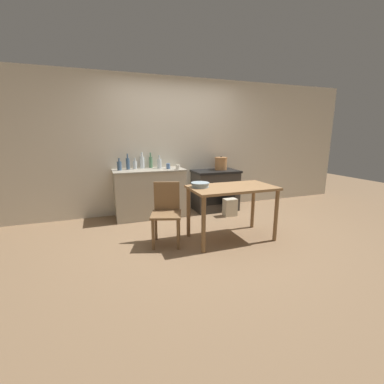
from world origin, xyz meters
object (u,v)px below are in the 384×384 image
Objects in this scene: work_table at (232,194)px; cup_mid_right at (168,166)px; bottle_center at (128,163)px; cup_right at (178,167)px; mixing_bowl_large at (200,185)px; stove at (215,190)px; stock_pot at (221,163)px; bottle_left at (119,166)px; bottle_center_left at (142,162)px; chair at (166,211)px; bottle_mid_left at (135,165)px; bottle_far_left at (151,162)px; flour_sack at (230,207)px; bottle_center_right at (159,163)px.

cup_mid_right reaches higher than work_table.
cup_mid_right is at bearing -13.60° from bottle_center.
cup_right is at bearing -44.45° from cup_mid_right.
stove is at bearing 57.15° from mixing_bowl_large.
bottle_left reaches higher than stock_pot.
bottle_center_left is (-1.41, 0.21, 0.59)m from stove.
bottle_left is at bearing 172.91° from cup_mid_right.
chair is 1.51m from bottle_mid_left.
bottle_left is (-0.58, -0.14, -0.03)m from bottle_far_left.
chair reaches higher than mixing_bowl_large.
bottle_far_left is (-1.38, 0.17, 0.06)m from stock_pot.
stove is 0.74× the size of work_table.
stove is 9.10× the size of cup_mid_right.
bottle_left is (-0.96, 1.41, 0.14)m from mixing_bowl_large.
chair is at bearing 168.67° from work_table.
bottle_mid_left is (-1.68, 0.11, 0.03)m from stock_pot.
work_table is 2.04m from bottle_center.
work_table is 1.88m from bottle_far_left.
bottle_center is at bearing 177.28° from stock_pot.
stove is at bearing -9.60° from bottle_far_left.
work_table is (-0.42, -1.45, 0.26)m from stove.
mixing_bowl_large is (-1.00, -1.38, -0.11)m from stock_pot.
bottle_mid_left is (-0.21, 1.41, 0.50)m from chair.
cup_mid_right is at bearing -42.52° from bottle_far_left.
bottle_center is (-1.67, 0.13, 0.59)m from stove.
bottle_center_left reaches higher than cup_mid_right.
chair is 1.65m from flour_sack.
bottle_center_right is (0.30, -0.13, -0.02)m from bottle_center_left.
chair is at bearing -114.84° from cup_right.
bottle_center is (-0.13, -0.02, 0.03)m from bottle_mid_left.
bottle_center_right is (0.14, -0.13, -0.02)m from bottle_far_left.
bottle_far_left reaches higher than chair.
mixing_bowl_large is at bearing -125.92° from stock_pot.
bottle_center is at bearing 22.15° from bottle_left.
work_table is 5.65× the size of bottle_left.
bottle_left is at bearing 177.87° from stove.
stock_pot is at bearing -1.87° from bottle_center_right.
flour_sack is 1.65× the size of bottle_mid_left.
chair is at bearing -138.39° from stock_pot.
bottle_left is at bearing 179.33° from stock_pot.
stove is at bearing 2.25° from cup_mid_right.
bottle_center is at bearing 166.40° from cup_mid_right.
bottle_far_left is at bearing 137.69° from bottle_center_right.
stove is 1.91m from bottle_left.
work_table is at bearing -65.77° from bottle_center_right.
mixing_bowl_large is 1.31× the size of bottle_mid_left.
bottle_left is 0.73× the size of bottle_center_left.
bottle_left reaches higher than mixing_bowl_large.
stock_pot is at bearing -2.72° from bottle_center.
chair is 2.91× the size of bottle_center_left.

